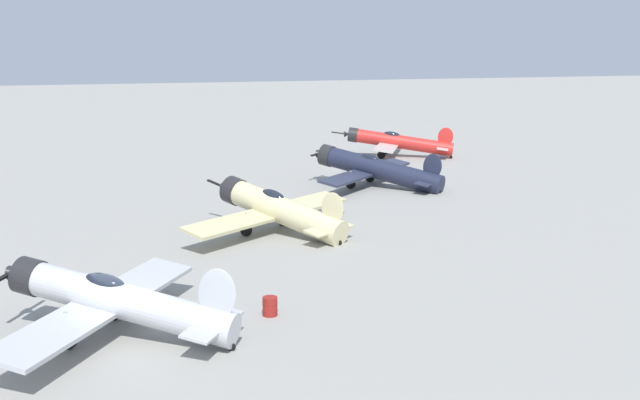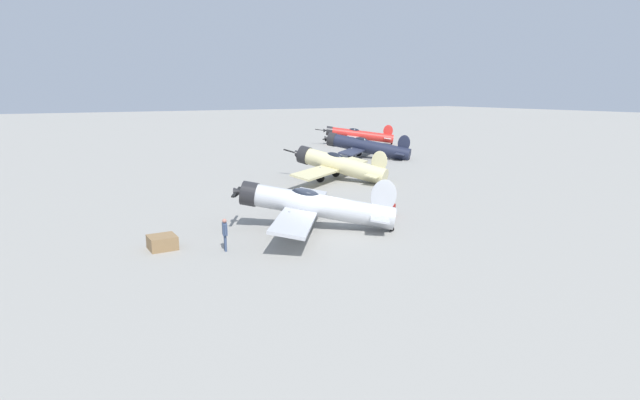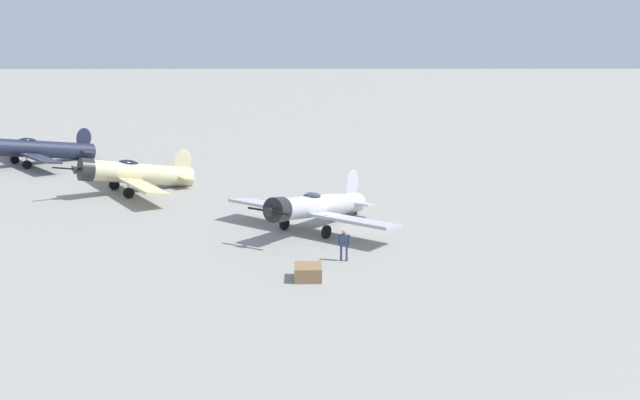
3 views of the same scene
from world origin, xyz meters
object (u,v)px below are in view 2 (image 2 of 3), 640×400
(airplane_far_line, at_px, (365,146))
(fuel_drum, at_px, (391,210))
(airplane_outer_stand, at_px, (357,135))
(ground_crew_mechanic, at_px, (225,231))
(airplane_foreground, at_px, (312,205))
(equipment_crate, at_px, (162,242))
(airplane_mid_apron, at_px, (338,165))

(airplane_far_line, relative_size, fuel_drum, 13.59)
(airplane_outer_stand, relative_size, ground_crew_mechanic, 6.51)
(airplane_foreground, xyz_separation_m, fuel_drum, (-0.34, 6.21, -1.07))
(airplane_outer_stand, bearing_deg, fuel_drum, 89.31)
(airplane_foreground, bearing_deg, equipment_crate, 32.73)
(airplane_outer_stand, relative_size, equipment_crate, 7.95)
(airplane_foreground, xyz_separation_m, airplane_outer_stand, (-40.43, 30.42, 0.06))
(airplane_mid_apron, bearing_deg, airplane_far_line, -76.96)
(airplane_far_line, bearing_deg, ground_crew_mechanic, 93.92)
(ground_crew_mechanic, bearing_deg, equipment_crate, 159.12)
(airplane_foreground, height_order, equipment_crate, airplane_foreground)
(ground_crew_mechanic, relative_size, equipment_crate, 1.22)
(airplane_mid_apron, bearing_deg, airplane_outer_stand, -70.39)
(airplane_foreground, bearing_deg, airplane_outer_stand, -91.31)
(airplane_mid_apron, relative_size, airplane_far_line, 1.09)
(fuel_drum, bearing_deg, ground_crew_mechanic, -81.50)
(airplane_mid_apron, height_order, equipment_crate, airplane_mid_apron)
(airplane_outer_stand, bearing_deg, airplane_foreground, 83.48)
(airplane_mid_apron, distance_m, ground_crew_mechanic, 22.42)
(airplane_mid_apron, distance_m, airplane_outer_stand, 33.26)
(airplane_foreground, distance_m, airplane_far_line, 33.96)
(equipment_crate, distance_m, fuel_drum, 14.92)
(airplane_outer_stand, distance_m, ground_crew_mechanic, 55.47)
(airplane_mid_apron, xyz_separation_m, fuel_drum, (13.51, -4.21, -1.06))
(equipment_crate, bearing_deg, fuel_drum, 89.60)
(airplane_outer_stand, bearing_deg, airplane_far_line, 90.02)
(airplane_mid_apron, xyz_separation_m, airplane_far_line, (-12.10, 11.49, -0.01))
(airplane_foreground, distance_m, fuel_drum, 6.32)
(ground_crew_mechanic, xyz_separation_m, fuel_drum, (-1.82, 12.15, -0.63))
(airplane_foreground, bearing_deg, airplane_far_line, -94.54)
(airplane_outer_stand, xyz_separation_m, fuel_drum, (40.09, -24.20, -1.13))
(airplane_far_line, bearing_deg, airplane_outer_stand, -71.06)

